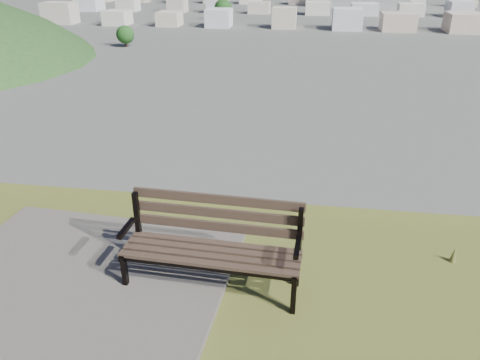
# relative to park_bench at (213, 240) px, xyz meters

# --- Properties ---
(park_bench) EXTENTS (1.83, 0.67, 0.95)m
(park_bench) POSITION_rel_park_bench_xyz_m (0.00, 0.00, 0.00)
(park_bench) COLOR #422F26
(park_bench) RESTS_ON hilltop_mesa
(gravel_patch) EXTENTS (3.32, 4.53, 0.09)m
(gravel_patch) POSITION_rel_park_bench_xyz_m (-1.45, -1.15, -0.50)
(gravel_patch) COLOR #625E55
(gravel_patch) RESTS_ON hilltop_mesa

